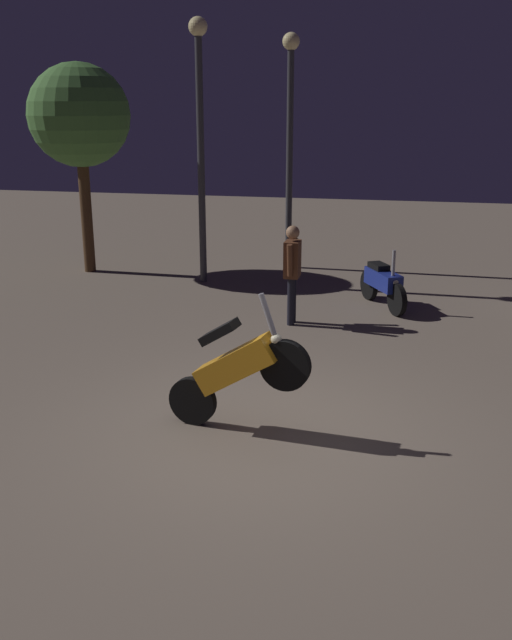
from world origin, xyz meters
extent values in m
plane|color=#756656|center=(0.00, 0.00, 0.00)|extent=(40.00, 40.00, 0.00)
cylinder|color=black|center=(-0.82, 0.07, 0.28)|extent=(0.57, 0.18, 0.56)
cylinder|color=black|center=(0.27, -0.10, 0.86)|extent=(0.57, 0.18, 0.56)
cube|color=orange|center=(-0.27, -0.01, 0.80)|extent=(1.00, 0.44, 0.76)
cube|color=black|center=(-0.47, 0.02, 1.15)|extent=(0.46, 0.30, 0.32)
cylinder|color=gray|center=(0.07, -0.07, 1.41)|extent=(0.21, 0.09, 0.44)
sphere|color=#F2EABF|center=(0.17, -0.08, 1.14)|extent=(0.12, 0.12, 0.12)
cylinder|color=black|center=(0.86, 5.85, 0.28)|extent=(0.36, 0.54, 0.56)
cylinder|color=black|center=(1.39, 4.89, 0.28)|extent=(0.36, 0.54, 0.56)
cube|color=navy|center=(1.12, 5.37, 0.51)|extent=(0.72, 0.98, 0.30)
cube|color=black|center=(1.03, 5.55, 0.71)|extent=(0.42, 0.50, 0.10)
cylinder|color=gray|center=(1.29, 5.07, 0.89)|extent=(0.08, 0.08, 0.45)
sphere|color=#F2EABF|center=(1.34, 4.98, 0.56)|extent=(0.12, 0.12, 0.12)
cylinder|color=black|center=(-0.32, 3.98, 0.40)|extent=(0.12, 0.12, 0.80)
cylinder|color=black|center=(-0.32, 4.14, 0.40)|extent=(0.12, 0.12, 0.80)
cube|color=#59331E|center=(-0.32, 4.06, 1.10)|extent=(0.24, 0.36, 0.59)
sphere|color=#9E7251|center=(-0.32, 4.06, 1.53)|extent=(0.22, 0.22, 0.22)
cylinder|color=#59331E|center=(-0.32, 3.82, 1.12)|extent=(0.09, 0.18, 0.54)
cylinder|color=#59331E|center=(-0.31, 4.30, 1.12)|extent=(0.09, 0.18, 0.54)
cylinder|color=#38383D|center=(-2.54, 6.52, 2.37)|extent=(0.14, 0.14, 4.74)
sphere|color=#F9E59E|center=(-2.54, 6.52, 4.88)|extent=(0.36, 0.36, 0.36)
cylinder|color=#38383D|center=(-1.06, 8.18, 2.29)|extent=(0.14, 0.14, 4.58)
sphere|color=#F9E59E|center=(-1.06, 8.18, 4.72)|extent=(0.36, 0.36, 0.36)
cylinder|color=#4C331E|center=(-5.23, 6.91, 1.27)|extent=(0.24, 0.24, 2.55)
sphere|color=#477A38|center=(-5.23, 6.91, 3.28)|extent=(2.10, 2.10, 2.10)
camera|label=1|loc=(1.40, -6.91, 3.52)|focal=39.14mm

